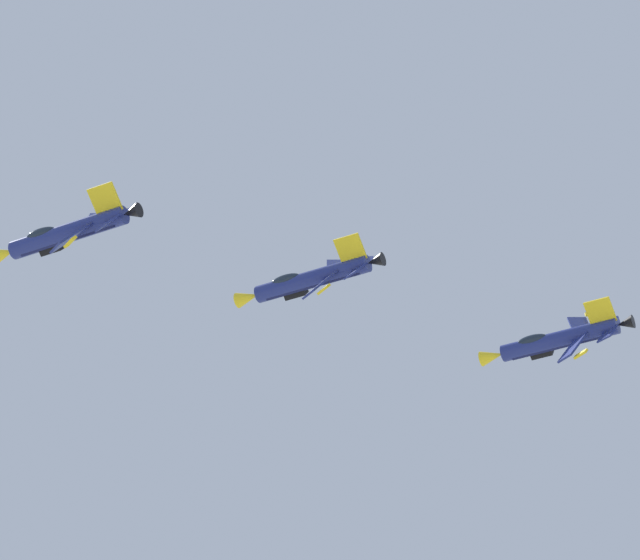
{
  "coord_description": "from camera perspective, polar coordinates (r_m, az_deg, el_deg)",
  "views": [
    {
      "loc": [
        5.64,
        -7.98,
        1.98
      ],
      "look_at": [
        4.19,
        110.07,
        76.75
      ],
      "focal_mm": 82.91,
      "sensor_mm": 36.0,
      "label": 1
    }
  ],
  "objects": [
    {
      "name": "fighter_jet_lead",
      "position": [
        132.8,
        -9.8,
        1.77
      ],
      "size": [
        14.8,
        9.48,
        7.73
      ],
      "rotation": [
        0.0,
        -0.86,
        1.09
      ],
      "color": "navy"
    },
    {
      "name": "fighter_jet_left_wing",
      "position": [
        141.68,
        -0.4,
        0.0
      ],
      "size": [
        14.8,
        9.48,
        7.73
      ],
      "rotation": [
        0.0,
        -0.86,
        1.09
      ],
      "color": "navy"
    },
    {
      "name": "fighter_jet_right_wing",
      "position": [
        147.84,
        9.13,
        -2.31
      ],
      "size": [
        14.8,
        9.57,
        8.04
      ],
      "rotation": [
        0.0,
        -0.91,
        1.09
      ],
      "color": "navy"
    }
  ]
}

